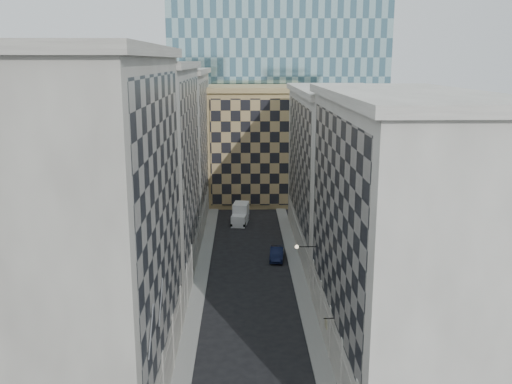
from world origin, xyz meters
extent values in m
cube|color=gray|center=(-5.25, 30.00, 0.07)|extent=(1.50, 100.00, 0.15)
cube|color=gray|center=(5.25, 30.00, 0.07)|extent=(1.50, 100.00, 0.15)
cube|color=gray|center=(-11.00, 11.00, 11.50)|extent=(10.00, 22.00, 23.00)
cube|color=gray|center=(-6.12, 11.00, 13.00)|extent=(0.25, 19.36, 18.00)
cube|color=gray|center=(-6.20, 11.00, 1.60)|extent=(0.45, 21.12, 3.20)
cube|color=gray|center=(-11.00, 11.00, 23.35)|extent=(10.80, 22.80, 0.70)
cylinder|color=gray|center=(-6.35, 8.25, 2.20)|extent=(0.90, 0.90, 4.40)
cylinder|color=gray|center=(-6.35, 13.75, 2.20)|extent=(0.90, 0.90, 4.40)
cylinder|color=gray|center=(-6.35, 19.25, 2.20)|extent=(0.90, 0.90, 4.40)
cube|color=gray|center=(-11.00, 33.00, 11.00)|extent=(10.00, 22.00, 22.00)
cube|color=gray|center=(-6.12, 33.00, 12.50)|extent=(0.25, 19.36, 17.00)
cube|color=gray|center=(-6.20, 33.00, 1.60)|extent=(0.45, 21.12, 3.20)
cube|color=gray|center=(-11.00, 33.00, 22.35)|extent=(10.80, 22.80, 0.70)
cylinder|color=gray|center=(-6.35, 24.75, 2.20)|extent=(0.90, 0.90, 4.40)
cylinder|color=gray|center=(-6.35, 30.25, 2.20)|extent=(0.90, 0.90, 4.40)
cylinder|color=gray|center=(-6.35, 35.75, 2.20)|extent=(0.90, 0.90, 4.40)
cylinder|color=gray|center=(-6.35, 41.25, 2.20)|extent=(0.90, 0.90, 4.40)
cube|color=gray|center=(-11.00, 55.00, 10.50)|extent=(10.00, 22.00, 21.00)
cube|color=gray|center=(-6.12, 55.00, 12.00)|extent=(0.25, 19.36, 16.00)
cube|color=gray|center=(-6.20, 55.00, 1.60)|extent=(0.45, 21.12, 3.20)
cube|color=gray|center=(-11.00, 55.00, 21.35)|extent=(10.80, 22.80, 0.70)
cylinder|color=gray|center=(-6.35, 46.75, 2.20)|extent=(0.90, 0.90, 4.40)
cylinder|color=gray|center=(-6.35, 52.25, 2.20)|extent=(0.90, 0.90, 4.40)
cylinder|color=gray|center=(-6.35, 57.75, 2.20)|extent=(0.90, 0.90, 4.40)
cylinder|color=gray|center=(-6.35, 63.25, 2.20)|extent=(0.90, 0.90, 4.40)
cube|color=#ABA89D|center=(11.00, 15.00, 10.00)|extent=(10.00, 26.00, 20.00)
cube|color=gray|center=(6.12, 15.00, 11.50)|extent=(0.25, 22.88, 15.00)
cube|color=#ABA89D|center=(6.20, 15.00, 1.60)|extent=(0.45, 24.96, 3.20)
cube|color=#ABA89D|center=(11.00, 15.00, 20.35)|extent=(10.80, 26.80, 0.70)
cylinder|color=#ABA89D|center=(6.35, 9.80, 2.20)|extent=(0.90, 0.90, 4.40)
cylinder|color=#ABA89D|center=(6.35, 15.00, 2.20)|extent=(0.90, 0.90, 4.40)
cylinder|color=#ABA89D|center=(6.35, 20.20, 2.20)|extent=(0.90, 0.90, 4.40)
cylinder|color=#ABA89D|center=(6.35, 25.40, 2.20)|extent=(0.90, 0.90, 4.40)
cube|color=#ABA89D|center=(11.00, 42.00, 9.50)|extent=(10.00, 28.00, 19.00)
cube|color=gray|center=(6.12, 42.00, 11.00)|extent=(0.25, 24.64, 14.00)
cube|color=#ABA89D|center=(6.20, 42.00, 1.60)|extent=(0.45, 26.88, 3.20)
cube|color=#ABA89D|center=(11.00, 42.00, 19.35)|extent=(10.80, 28.80, 0.70)
cube|color=#9C7F52|center=(2.00, 68.00, 9.00)|extent=(16.00, 14.00, 18.00)
cube|color=tan|center=(2.00, 60.90, 9.00)|extent=(15.20, 0.25, 16.50)
cube|color=#9C7F52|center=(2.00, 68.00, 18.40)|extent=(16.80, 14.80, 0.80)
cube|color=#312B26|center=(0.00, 82.00, 14.00)|extent=(6.00, 6.00, 28.00)
cube|color=#312B26|center=(0.00, 82.00, 28.70)|extent=(7.00, 7.00, 1.40)
cylinder|color=gray|center=(-5.90, 4.00, 8.00)|extent=(0.10, 2.33, 2.33)
cylinder|color=gray|center=(-5.90, 8.00, 8.00)|extent=(0.10, 2.33, 2.33)
cylinder|color=black|center=(5.10, 24.00, 6.20)|extent=(1.80, 0.08, 0.08)
sphere|color=#FFE5B2|center=(4.20, 24.00, 6.20)|extent=(0.36, 0.36, 0.36)
cube|color=white|center=(-1.28, 51.79, 0.81)|extent=(2.23, 2.39, 1.61)
cube|color=white|center=(-0.97, 54.09, 1.39)|extent=(2.46, 3.46, 2.78)
cylinder|color=black|center=(-2.26, 51.19, 0.40)|extent=(0.37, 0.83, 0.81)
cylinder|color=black|center=(-0.48, 50.96, 0.40)|extent=(0.37, 0.83, 0.81)
cylinder|color=black|center=(-1.72, 55.28, 0.40)|extent=(0.37, 0.83, 0.81)
cylinder|color=black|center=(0.05, 55.04, 0.40)|extent=(0.37, 0.83, 0.81)
imported|color=black|center=(3.25, 37.90, 0.73)|extent=(1.97, 4.54, 1.45)
cylinder|color=black|center=(5.60, 13.33, 4.20)|extent=(0.79, 0.11, 0.06)
cube|color=tan|center=(5.40, 13.33, 3.80)|extent=(0.10, 0.69, 0.69)
camera|label=1|loc=(-0.73, -25.42, 22.76)|focal=40.00mm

